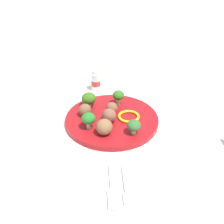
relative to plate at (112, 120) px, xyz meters
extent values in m
plane|color=silver|center=(0.00, 0.00, -0.01)|extent=(4.00, 4.00, 0.00)
cylinder|color=maroon|center=(0.00, 0.00, 0.00)|extent=(0.28, 0.28, 0.02)
cylinder|color=#AACF7E|center=(0.05, -0.07, 0.02)|extent=(0.01, 0.01, 0.02)
ellipsoid|color=#247126|center=(0.05, -0.07, 0.04)|extent=(0.04, 0.04, 0.03)
cylinder|color=#9EC272|center=(-0.06, -0.07, 0.01)|extent=(0.02, 0.02, 0.01)
ellipsoid|color=#366319|center=(-0.06, -0.07, 0.04)|extent=(0.05, 0.05, 0.04)
cylinder|color=#A0C97F|center=(0.08, 0.06, 0.01)|extent=(0.01, 0.01, 0.01)
ellipsoid|color=#34622F|center=(0.08, 0.06, 0.04)|extent=(0.04, 0.04, 0.03)
cylinder|color=#A7D077|center=(-0.08, 0.02, 0.02)|extent=(0.01, 0.01, 0.02)
ellipsoid|color=#2D681D|center=(-0.08, 0.02, 0.04)|extent=(0.04, 0.04, 0.03)
sphere|color=brown|center=(-0.03, 0.00, 0.03)|extent=(0.04, 0.04, 0.04)
sphere|color=brown|center=(0.08, -0.02, 0.03)|extent=(0.05, 0.05, 0.05)
sphere|color=brown|center=(-0.01, -0.08, 0.03)|extent=(0.04, 0.04, 0.04)
sphere|color=brown|center=(0.02, -0.01, 0.03)|extent=(0.04, 0.04, 0.04)
torus|color=yellow|center=(0.00, 0.05, 0.01)|extent=(0.09, 0.09, 0.01)
cube|color=white|center=(0.26, 0.02, -0.01)|extent=(0.18, 0.13, 0.01)
cube|color=silver|center=(0.24, 0.03, 0.00)|extent=(0.09, 0.02, 0.01)
cube|color=silver|center=(0.30, 0.04, 0.00)|extent=(0.03, 0.02, 0.01)
cube|color=silver|center=(0.23, 0.00, 0.00)|extent=(0.09, 0.02, 0.01)
cube|color=silver|center=(0.30, 0.00, 0.00)|extent=(0.06, 0.02, 0.01)
cylinder|color=white|center=(-0.20, -0.06, 0.02)|extent=(0.03, 0.03, 0.06)
cylinder|color=red|center=(-0.20, -0.06, 0.02)|extent=(0.03, 0.03, 0.02)
cylinder|color=silver|center=(-0.20, -0.06, 0.06)|extent=(0.02, 0.02, 0.01)
camera|label=1|loc=(0.73, 0.00, 0.50)|focal=46.98mm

